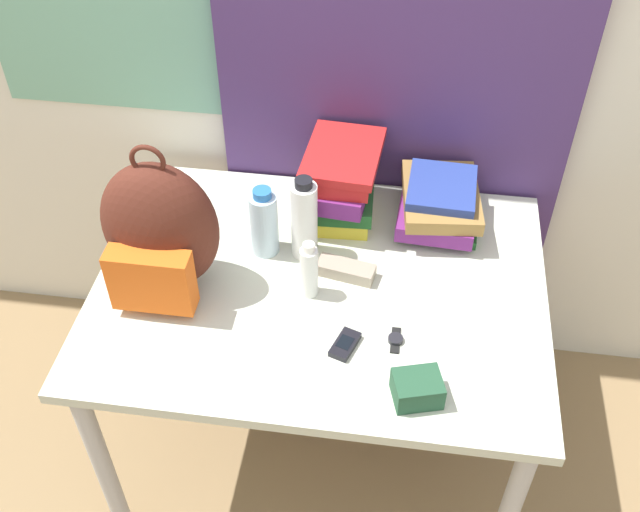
# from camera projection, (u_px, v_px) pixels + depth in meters

# --- Properties ---
(wall_back) EXTENTS (6.00, 0.06, 2.50)m
(wall_back) POSITION_uv_depth(u_px,v_px,m) (346.00, 4.00, 1.95)
(wall_back) COLOR silver
(wall_back) RESTS_ON ground_plane
(curtain_blue) EXTENTS (0.99, 0.04, 2.50)m
(curtain_blue) POSITION_uv_depth(u_px,v_px,m) (402.00, 17.00, 1.90)
(curtain_blue) COLOR #4C336B
(curtain_blue) RESTS_ON ground_plane
(desk) EXTENTS (1.16, 0.87, 0.73)m
(desk) POSITION_uv_depth(u_px,v_px,m) (320.00, 306.00, 1.99)
(desk) COLOR beige
(desk) RESTS_ON ground_plane
(backpack) EXTENTS (0.29, 0.24, 0.43)m
(backpack) POSITION_uv_depth(u_px,v_px,m) (160.00, 232.00, 1.82)
(backpack) COLOR #512319
(backpack) RESTS_ON desk
(book_stack_left) EXTENTS (0.21, 0.29, 0.21)m
(book_stack_left) POSITION_uv_depth(u_px,v_px,m) (342.00, 183.00, 2.06)
(book_stack_left) COLOR yellow
(book_stack_left) RESTS_ON desk
(book_stack_center) EXTENTS (0.23, 0.30, 0.14)m
(book_stack_center) POSITION_uv_depth(u_px,v_px,m) (439.00, 204.00, 2.06)
(book_stack_center) COLOR #1E5623
(book_stack_center) RESTS_ON desk
(water_bottle) EXTENTS (0.07, 0.07, 0.21)m
(water_bottle) POSITION_uv_depth(u_px,v_px,m) (264.00, 223.00, 1.96)
(water_bottle) COLOR silver
(water_bottle) RESTS_ON desk
(sports_bottle) EXTENTS (0.07, 0.07, 0.25)m
(sports_bottle) POSITION_uv_depth(u_px,v_px,m) (304.00, 219.00, 1.94)
(sports_bottle) COLOR white
(sports_bottle) RESTS_ON desk
(sunscreen_bottle) EXTENTS (0.05, 0.05, 0.17)m
(sunscreen_bottle) POSITION_uv_depth(u_px,v_px,m) (309.00, 271.00, 1.86)
(sunscreen_bottle) COLOR white
(sunscreen_bottle) RESTS_ON desk
(cell_phone) EXTENTS (0.07, 0.10, 0.02)m
(cell_phone) POSITION_uv_depth(u_px,v_px,m) (345.00, 344.00, 1.78)
(cell_phone) COLOR black
(cell_phone) RESTS_ON desk
(sunglasses_case) EXTENTS (0.16, 0.08, 0.04)m
(sunglasses_case) POSITION_uv_depth(u_px,v_px,m) (346.00, 270.00, 1.95)
(sunglasses_case) COLOR gray
(sunglasses_case) RESTS_ON desk
(camera_pouch) EXTENTS (0.13, 0.11, 0.06)m
(camera_pouch) POSITION_uv_depth(u_px,v_px,m) (417.00, 389.00, 1.66)
(camera_pouch) COLOR #234C33
(camera_pouch) RESTS_ON desk
(wristwatch) EXTENTS (0.04, 0.08, 0.01)m
(wristwatch) POSITION_uv_depth(u_px,v_px,m) (396.00, 340.00, 1.79)
(wristwatch) COLOR black
(wristwatch) RESTS_ON desk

